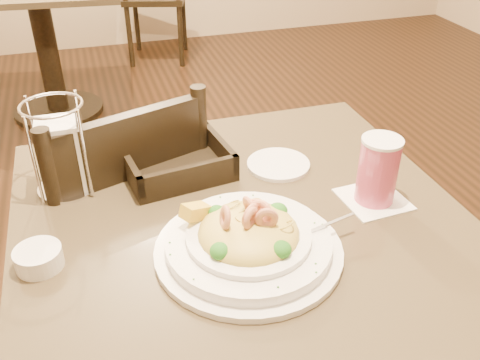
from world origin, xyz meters
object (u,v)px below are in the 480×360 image
object	(u,v)px
background_table	(43,27)
drink_glass	(378,171)
napkin_caddy	(61,154)
side_plate	(278,164)
pasta_bowl	(248,239)
butter_ramekin	(39,258)
main_table	(243,304)
dining_chair_near	(123,236)
bread_basket	(177,164)

from	to	relation	value
background_table	drink_glass	distance (m)	2.47
napkin_caddy	background_table	bearing A→B (deg)	92.93
background_table	side_plate	distance (m)	2.25
pasta_bowl	butter_ramekin	world-z (taller)	pasta_bowl
napkin_caddy	butter_ramekin	world-z (taller)	napkin_caddy
main_table	napkin_caddy	world-z (taller)	napkin_caddy
main_table	dining_chair_near	bearing A→B (deg)	123.02
background_table	side_plate	bearing A→B (deg)	-74.96
main_table	dining_chair_near	xyz separation A→B (m)	(-0.23, 0.35, -0.02)
background_table	pasta_bowl	size ratio (longest dim) A/B	2.58
main_table	butter_ramekin	world-z (taller)	butter_ramekin
main_table	bread_basket	xyz separation A→B (m)	(-0.09, 0.21, 0.26)
bread_basket	side_plate	distance (m)	0.23
main_table	drink_glass	distance (m)	0.42
drink_glass	butter_ramekin	size ratio (longest dim) A/B	1.73
drink_glass	napkin_caddy	distance (m)	0.66
dining_chair_near	napkin_caddy	bearing A→B (deg)	34.14
dining_chair_near	background_table	bearing A→B (deg)	-102.77
dining_chair_near	butter_ramekin	size ratio (longest dim) A/B	11.07
pasta_bowl	main_table	bearing A→B (deg)	78.10
pasta_bowl	bread_basket	size ratio (longest dim) A/B	1.52
bread_basket	butter_ramekin	xyz separation A→B (m)	(-0.30, -0.24, -0.00)
drink_glass	napkin_caddy	xyz separation A→B (m)	(-0.62, 0.24, 0.01)
pasta_bowl	butter_ramekin	size ratio (longest dim) A/B	4.56
background_table	bread_basket	distance (m)	2.16
drink_glass	background_table	bearing A→B (deg)	107.13
background_table	drink_glass	size ratio (longest dim) A/B	6.80
bread_basket	napkin_caddy	distance (m)	0.25
dining_chair_near	pasta_bowl	distance (m)	0.58
main_table	background_table	size ratio (longest dim) A/B	0.91
napkin_caddy	pasta_bowl	bearing A→B (deg)	-45.95
dining_chair_near	napkin_caddy	world-z (taller)	napkin_caddy
bread_basket	napkin_caddy	world-z (taller)	napkin_caddy
drink_glass	bread_basket	xyz separation A→B (m)	(-0.37, 0.23, -0.05)
dining_chair_near	napkin_caddy	size ratio (longest dim) A/B	4.58
background_table	napkin_caddy	bearing A→B (deg)	-87.07
background_table	butter_ramekin	bearing A→B (deg)	-88.73
main_table	dining_chair_near	size ratio (longest dim) A/B	0.97
bread_basket	napkin_caddy	size ratio (longest dim) A/B	1.24
drink_glass	side_plate	distance (m)	0.25
drink_glass	butter_ramekin	world-z (taller)	drink_glass
main_table	side_plate	size ratio (longest dim) A/B	6.16
dining_chair_near	drink_glass	world-z (taller)	dining_chair_near
pasta_bowl	bread_basket	distance (m)	0.32
main_table	side_plate	world-z (taller)	side_plate
background_table	napkin_caddy	xyz separation A→B (m)	(0.11, -2.11, 0.33)
pasta_bowl	side_plate	distance (m)	0.32
drink_glass	bread_basket	size ratio (longest dim) A/B	0.58
background_table	drink_glass	xyz separation A→B (m)	(0.72, -2.35, 0.31)
butter_ramekin	bread_basket	bearing A→B (deg)	39.09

